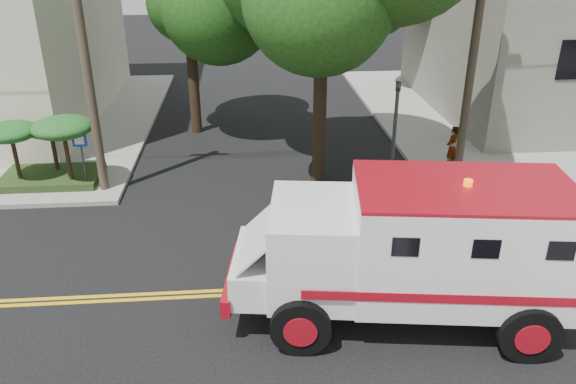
{
  "coord_description": "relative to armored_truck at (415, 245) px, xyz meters",
  "views": [
    {
      "loc": [
        -0.99,
        -11.12,
        7.77
      ],
      "look_at": [
        0.1,
        2.11,
        1.6
      ],
      "focal_mm": 35.0,
      "sensor_mm": 36.0,
      "label": 1
    }
  ],
  "objects": [
    {
      "name": "ground",
      "position": [
        -2.48,
        1.21,
        -1.83
      ],
      "size": [
        100.0,
        100.0,
        0.0
      ],
      "primitive_type": "plane",
      "color": "black",
      "rests_on": "ground"
    },
    {
      "name": "sidewalk_ne",
      "position": [
        11.02,
        14.71,
        -1.75
      ],
      "size": [
        17.0,
        17.0,
        0.15
      ],
      "primitive_type": "cube",
      "color": "gray",
      "rests_on": "ground"
    },
    {
      "name": "utility_pole_left",
      "position": [
        -8.08,
        7.21,
        2.67
      ],
      "size": [
        0.28,
        0.28,
        9.0
      ],
      "primitive_type": "cylinder",
      "color": "#382D23",
      "rests_on": "ground"
    },
    {
      "name": "utility_pole_right",
      "position": [
        3.82,
        7.41,
        2.67
      ],
      "size": [
        0.28,
        0.28,
        9.0
      ],
      "primitive_type": "cylinder",
      "color": "#382D23",
      "rests_on": "ground"
    },
    {
      "name": "traffic_signal",
      "position": [
        1.32,
        6.81,
        0.4
      ],
      "size": [
        0.15,
        0.18,
        3.6
      ],
      "color": "#3F3F42",
      "rests_on": "ground"
    },
    {
      "name": "accessibility_sign",
      "position": [
        -8.68,
        7.38,
        -0.46
      ],
      "size": [
        0.45,
        0.1,
        2.02
      ],
      "color": "#3F3F42",
      "rests_on": "ground"
    },
    {
      "name": "palm_planter",
      "position": [
        -9.92,
        7.83,
        -0.18
      ],
      "size": [
        3.52,
        2.63,
        2.36
      ],
      "color": "#1E3314",
      "rests_on": "sidewalk_nw"
    },
    {
      "name": "armored_truck",
      "position": [
        0.0,
        0.0,
        0.0
      ],
      "size": [
        7.32,
        3.59,
        3.21
      ],
      "rotation": [
        0.0,
        0.0,
        -0.13
      ],
      "color": "silver",
      "rests_on": "ground"
    },
    {
      "name": "pedestrian_a",
      "position": [
        3.73,
        7.92,
        -0.89
      ],
      "size": [
        0.68,
        0.66,
        1.57
      ],
      "primitive_type": "imported",
      "rotation": [
        0.0,
        0.0,
        3.87
      ],
      "color": "gray",
      "rests_on": "sidewalk_ne"
    },
    {
      "name": "pedestrian_b",
      "position": [
        6.98,
        10.66,
        -0.72
      ],
      "size": [
        1.18,
        1.11,
        1.92
      ],
      "primitive_type": "imported",
      "rotation": [
        0.0,
        0.0,
        2.58
      ],
      "color": "gray",
      "rests_on": "sidewalk_ne"
    }
  ]
}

